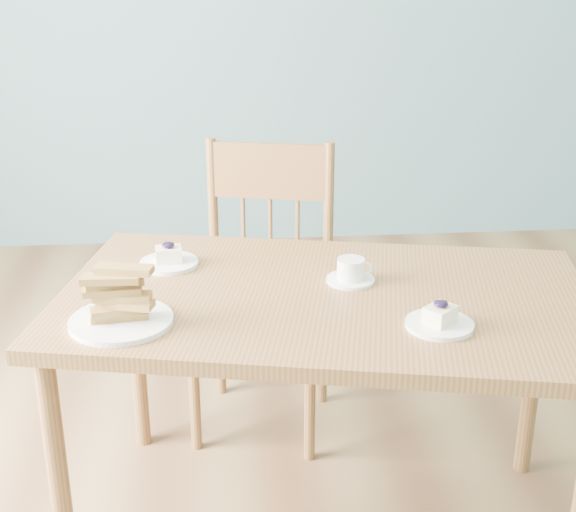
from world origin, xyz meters
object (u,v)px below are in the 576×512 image
at_px(dining_table, 323,319).
at_px(cheesecake_plate_near, 440,320).
at_px(cheesecake_plate_far, 169,259).
at_px(biscotti_plate, 120,304).
at_px(dining_chair, 263,289).
at_px(coffee_cup, 351,272).

distance_m(dining_table, cheesecake_plate_near, 0.33).
xyz_separation_m(cheesecake_plate_far, biscotti_plate, (-0.09, -0.36, 0.03)).
bearing_deg(dining_chair, cheesecake_plate_far, -115.54).
height_order(dining_table, coffee_cup, coffee_cup).
distance_m(cheesecake_plate_far, coffee_cup, 0.51).
bearing_deg(coffee_cup, cheesecake_plate_far, 167.07).
bearing_deg(dining_table, biscotti_plate, -153.89).
bearing_deg(dining_table, dining_chair, 113.98).
bearing_deg(cheesecake_plate_near, cheesecake_plate_far, 145.78).
relative_size(dining_chair, biscotti_plate, 3.91).
xyz_separation_m(cheesecake_plate_near, coffee_cup, (-0.16, 0.28, 0.01)).
distance_m(dining_chair, cheesecake_plate_near, 0.90).
bearing_deg(biscotti_plate, cheesecake_plate_near, -6.37).
xyz_separation_m(dining_table, dining_chair, (-0.12, 0.57, -0.16)).
relative_size(dining_chair, coffee_cup, 7.51).
xyz_separation_m(cheesecake_plate_near, biscotti_plate, (-0.74, 0.08, 0.03)).
xyz_separation_m(dining_table, biscotti_plate, (-0.50, -0.13, 0.12)).
bearing_deg(cheesecake_plate_near, coffee_cup, 119.87).
distance_m(dining_table, biscotti_plate, 0.53).
bearing_deg(cheesecake_plate_near, dining_chair, 115.26).
xyz_separation_m(dining_chair, cheesecake_plate_far, (-0.28, -0.34, 0.25)).
bearing_deg(cheesecake_plate_far, dining_chair, 50.57).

